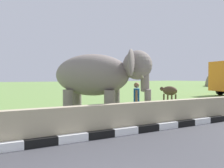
% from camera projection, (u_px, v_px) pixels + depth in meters
% --- Properties ---
extents(striped_curb, '(16.20, 0.20, 0.24)m').
position_uv_depth(striped_curb, '(23.00, 145.00, 6.33)').
color(striped_curb, white).
rests_on(striped_curb, ground_plane).
extents(barrier_parapet, '(28.00, 0.36, 1.00)m').
position_uv_depth(barrier_parapet, '(99.00, 120.00, 7.77)').
color(barrier_parapet, tan).
rests_on(barrier_parapet, ground_plane).
extents(elephant, '(3.87, 3.80, 2.93)m').
position_uv_depth(elephant, '(101.00, 76.00, 9.98)').
color(elephant, gray).
rests_on(elephant, ground_plane).
extents(person_handler, '(0.48, 0.59, 1.66)m').
position_uv_depth(person_handler, '(137.00, 100.00, 10.32)').
color(person_handler, navy).
rests_on(person_handler, ground_plane).
extents(cow_near, '(0.73, 1.91, 1.23)m').
position_uv_depth(cow_near, '(169.00, 91.00, 18.01)').
color(cow_near, '#473323').
rests_on(cow_near, ground_plane).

